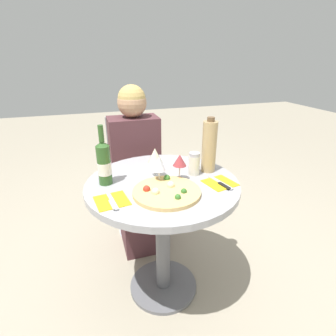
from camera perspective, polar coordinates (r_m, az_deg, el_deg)
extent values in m
plane|color=#9E937F|center=(1.91, -1.01, -24.32)|extent=(12.00, 12.00, 0.00)
cylinder|color=slate|center=(1.90, -1.01, -24.08)|extent=(0.43, 0.43, 0.02)
cylinder|color=slate|center=(1.65, -1.11, -15.32)|extent=(0.09, 0.09, 0.72)
cylinder|color=#9E9EA3|center=(1.44, -1.22, -3.56)|extent=(0.84, 0.84, 0.04)
cylinder|color=#ADADB2|center=(2.37, -6.38, -13.20)|extent=(0.34, 0.34, 0.01)
cylinder|color=#ADADB2|center=(2.25, -6.63, -8.73)|extent=(0.06, 0.06, 0.45)
cube|color=#ADADB2|center=(2.13, -6.93, -3.29)|extent=(0.37, 0.37, 0.03)
cube|color=#ADADB2|center=(2.19, -8.14, 4.87)|extent=(0.37, 0.02, 0.50)
cube|color=#512D33|center=(2.10, -5.72, -10.76)|extent=(0.31, 0.34, 0.48)
cube|color=#512D33|center=(2.02, -7.30, 3.69)|extent=(0.37, 0.22, 0.52)
sphere|color=tan|center=(1.93, -7.86, 13.92)|extent=(0.21, 0.21, 0.21)
sphere|color=tan|center=(1.93, -7.90, 14.68)|extent=(0.20, 0.20, 0.20)
cylinder|color=#DBB26B|center=(1.31, -0.28, -5.22)|extent=(0.34, 0.34, 0.02)
sphere|color=#336B28|center=(1.23, 2.15, -6.35)|extent=(0.03, 0.03, 0.03)
sphere|color=beige|center=(1.33, 0.63, -3.70)|extent=(0.04, 0.04, 0.04)
sphere|color=#B22D1E|center=(1.30, -4.68, -4.55)|extent=(0.04, 0.04, 0.04)
sphere|color=beige|center=(1.27, -2.70, -5.15)|extent=(0.04, 0.04, 0.04)
sphere|color=#336B28|center=(1.41, -0.24, -2.16)|extent=(0.04, 0.04, 0.04)
sphere|color=#336B28|center=(1.28, 3.46, -5.06)|extent=(0.03, 0.03, 0.03)
cylinder|color=#2D5623|center=(1.41, -13.71, 0.60)|extent=(0.07, 0.07, 0.21)
cone|color=#2D5623|center=(1.37, -14.18, 5.17)|extent=(0.07, 0.07, 0.03)
cylinder|color=#2D5623|center=(1.35, -14.39, 7.27)|extent=(0.03, 0.03, 0.09)
cylinder|color=silver|center=(1.41, -13.65, -0.03)|extent=(0.07, 0.07, 0.07)
cylinder|color=tan|center=(1.53, 8.95, 4.56)|extent=(0.08, 0.08, 0.30)
cylinder|color=brown|center=(1.49, 9.34, 10.43)|extent=(0.04, 0.04, 0.02)
cylinder|color=silver|center=(1.50, 5.71, 0.59)|extent=(0.06, 0.06, 0.11)
cylinder|color=#B2B2B7|center=(1.48, 5.81, 2.97)|extent=(0.06, 0.06, 0.02)
cylinder|color=silver|center=(1.45, 2.49, -2.53)|extent=(0.06, 0.06, 0.00)
cylinder|color=silver|center=(1.43, 2.52, -0.99)|extent=(0.01, 0.01, 0.08)
cone|color=#9E383D|center=(1.40, 2.57, 1.73)|extent=(0.07, 0.07, 0.06)
cylinder|color=silver|center=(1.49, -2.75, -1.81)|extent=(0.06, 0.06, 0.00)
cylinder|color=silver|center=(1.47, -2.78, -0.31)|extent=(0.01, 0.01, 0.08)
cone|color=beige|center=(1.44, -2.85, 2.73)|extent=(0.08, 0.08, 0.08)
cylinder|color=silver|center=(1.42, -1.91, -3.14)|extent=(0.06, 0.06, 0.00)
cylinder|color=silver|center=(1.40, -1.93, -1.81)|extent=(0.01, 0.01, 0.07)
cone|color=silver|center=(1.37, -1.97, 0.99)|extent=(0.07, 0.07, 0.08)
cube|color=gold|center=(1.27, -12.13, -6.97)|extent=(0.17, 0.17, 0.00)
cube|color=silver|center=(1.27, -12.15, -6.79)|extent=(0.05, 0.19, 0.00)
cube|color=silver|center=(1.23, -11.91, -7.76)|extent=(0.03, 0.09, 0.00)
cube|color=gold|center=(1.44, 11.21, -3.18)|extent=(0.18, 0.18, 0.00)
cube|color=silver|center=(1.44, 11.23, -3.02)|extent=(0.06, 0.19, 0.00)
cube|color=black|center=(1.40, 12.14, -3.75)|extent=(0.04, 0.09, 0.00)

